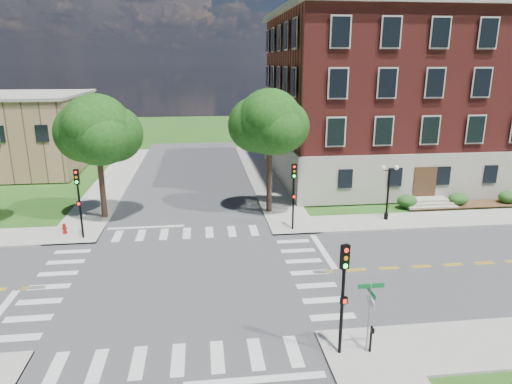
{
  "coord_description": "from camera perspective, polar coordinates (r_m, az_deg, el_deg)",
  "views": [
    {
      "loc": [
        1.24,
        -23.49,
        11.73
      ],
      "look_at": [
        4.83,
        6.14,
        3.2
      ],
      "focal_mm": 32.0,
      "sensor_mm": 36.0,
      "label": 1
    }
  ],
  "objects": [
    {
      "name": "fire_hydrant",
      "position": [
        34.77,
        -22.82,
        -4.26
      ],
      "size": [
        0.35,
        0.35,
        0.75
      ],
      "color": "#A9170D",
      "rests_on": "ground"
    },
    {
      "name": "road_ns",
      "position": [
        26.28,
        -9.03,
        -10.76
      ],
      "size": [
        12.0,
        90.0,
        0.01
      ],
      "primitive_type": "cube",
      "color": "#3D3D3F",
      "rests_on": "ground"
    },
    {
      "name": "traffic_signal_nw",
      "position": [
        32.69,
        -21.3,
        -0.32
      ],
      "size": [
        0.32,
        0.35,
        4.8
      ],
      "color": "black",
      "rests_on": "ground"
    },
    {
      "name": "ground",
      "position": [
        26.28,
        -9.03,
        -10.77
      ],
      "size": [
        160.0,
        160.0,
        0.0
      ],
      "primitive_type": "plane",
      "color": "#265417",
      "rests_on": "ground"
    },
    {
      "name": "tree_c",
      "position": [
        35.93,
        -19.29,
        7.32
      ],
      "size": [
        5.29,
        5.29,
        9.44
      ],
      "color": "#322419",
      "rests_on": "ground"
    },
    {
      "name": "traffic_signal_se",
      "position": [
        18.77,
        10.86,
        -11.44
      ],
      "size": [
        0.37,
        0.44,
        4.8
      ],
      "color": "black",
      "rests_on": "ground"
    },
    {
      "name": "stop_bar_east",
      "position": [
        29.94,
        8.37,
        -7.3
      ],
      "size": [
        0.4,
        5.5,
        0.0
      ],
      "primitive_type": "cube",
      "color": "silver",
      "rests_on": "ground"
    },
    {
      "name": "shrub_row",
      "position": [
        44.47,
        28.85,
        -1.38
      ],
      "size": [
        18.0,
        2.0,
        1.3
      ],
      "primitive_type": null,
      "color": "#164417",
      "rests_on": "ground"
    },
    {
      "name": "push_button_post",
      "position": [
        20.28,
        14.19,
        -17.23
      ],
      "size": [
        0.14,
        0.21,
        1.2
      ],
      "color": "black",
      "rests_on": "ground"
    },
    {
      "name": "crosswalk_east",
      "position": [
        26.92,
        6.7,
        -10.0
      ],
      "size": [
        2.2,
        10.2,
        0.02
      ],
      "primitive_type": null,
      "color": "silver",
      "rests_on": "ground"
    },
    {
      "name": "tree_d",
      "position": [
        35.35,
        1.72,
        8.71
      ],
      "size": [
        5.09,
        5.09,
        9.74
      ],
      "color": "#322419",
      "rests_on": "ground"
    },
    {
      "name": "street_sign_pole",
      "position": [
        19.52,
        14.04,
        -13.43
      ],
      "size": [
        1.1,
        1.1,
        3.1
      ],
      "color": "gray",
      "rests_on": "ground"
    },
    {
      "name": "road_ew",
      "position": [
        26.28,
        -9.03,
        -10.76
      ],
      "size": [
        90.0,
        12.0,
        0.01
      ],
      "primitive_type": "cube",
      "color": "#3D3D3F",
      "rests_on": "ground"
    },
    {
      "name": "twin_lamp_west",
      "position": [
        35.72,
        16.21,
        0.36
      ],
      "size": [
        1.36,
        0.36,
        4.23
      ],
      "color": "black",
      "rests_on": "ground"
    },
    {
      "name": "main_building",
      "position": [
        50.97,
        20.03,
        11.2
      ],
      "size": [
        30.6,
        22.4,
        16.5
      ],
      "color": "#A4A091",
      "rests_on": "ground"
    },
    {
      "name": "sidewalk_ne",
      "position": [
        42.97,
        12.58,
        -0.2
      ],
      "size": [
        34.0,
        34.0,
        0.12
      ],
      "color": "#9E9B93",
      "rests_on": "ground"
    },
    {
      "name": "sidewalk_nw",
      "position": [
        43.85,
        -28.88,
        -1.53
      ],
      "size": [
        34.0,
        34.0,
        0.12
      ],
      "color": "#9E9B93",
      "rests_on": "ground"
    },
    {
      "name": "traffic_signal_ne",
      "position": [
        32.16,
        4.72,
        0.48
      ],
      "size": [
        0.35,
        0.4,
        4.8
      ],
      "color": "black",
      "rests_on": "ground"
    }
  ]
}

